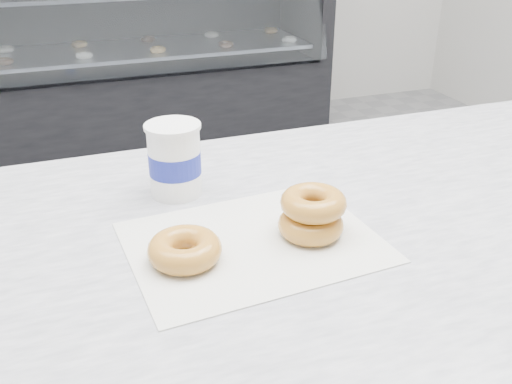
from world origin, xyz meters
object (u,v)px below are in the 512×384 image
at_px(coffee_cup, 175,159).
at_px(display_case, 119,66).
at_px(donut_stack, 312,214).
at_px(donut_single, 185,249).

bearing_deg(coffee_cup, display_case, 69.42).
relative_size(display_case, donut_stack, 23.78).
xyz_separation_m(donut_single, coffee_cup, (0.04, 0.20, 0.04)).
bearing_deg(display_case, donut_single, -95.34).
bearing_deg(coffee_cup, donut_stack, -68.48).
relative_size(donut_stack, coffee_cup, 0.85).
xyz_separation_m(display_case, donut_single, (-0.26, -2.75, 0.43)).
bearing_deg(coffee_cup, donut_single, -115.53).
height_order(display_case, donut_single, display_case).
bearing_deg(donut_stack, display_case, 88.48).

